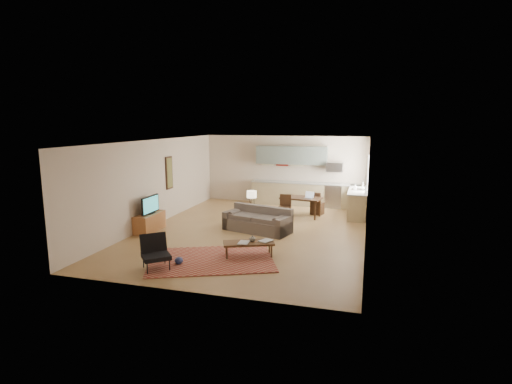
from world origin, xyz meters
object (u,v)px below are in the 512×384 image
(console_table, at_px, (252,216))
(dining_table, at_px, (301,207))
(coffee_table, at_px, (249,249))
(tv_credenza, at_px, (150,222))
(armchair, at_px, (156,253))
(sofa, at_px, (257,220))

(console_table, height_order, dining_table, dining_table)
(coffee_table, distance_m, tv_credenza, 3.80)
(console_table, bearing_deg, tv_credenza, -148.26)
(coffee_table, relative_size, armchair, 1.60)
(tv_credenza, height_order, console_table, console_table)
(sofa, xyz_separation_m, dining_table, (0.95, 2.24, -0.02))
(sofa, xyz_separation_m, console_table, (-0.36, 0.62, -0.05))
(sofa, bearing_deg, console_table, 135.82)
(dining_table, bearing_deg, sofa, -103.57)
(tv_credenza, bearing_deg, dining_table, 37.15)
(sofa, xyz_separation_m, coffee_table, (0.42, -2.24, -0.18))
(tv_credenza, bearing_deg, console_table, 27.97)
(armchair, distance_m, console_table, 4.36)
(console_table, bearing_deg, sofa, -56.50)
(coffee_table, bearing_deg, dining_table, 60.73)
(coffee_table, height_order, tv_credenza, tv_credenza)
(armchair, xyz_separation_m, dining_table, (2.26, 5.87, -0.04))
(armchair, relative_size, tv_credenza, 0.66)
(armchair, bearing_deg, tv_credenza, 82.14)
(armchair, bearing_deg, console_table, 36.47)
(console_table, distance_m, dining_table, 2.07)
(sofa, relative_size, armchair, 2.73)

